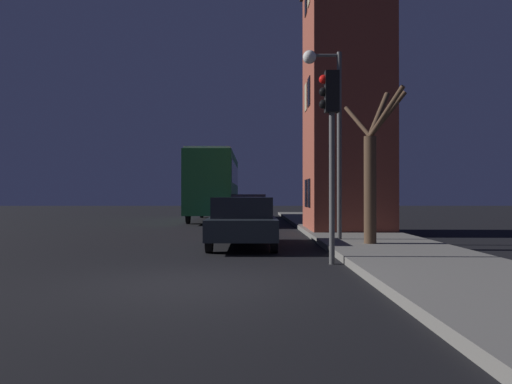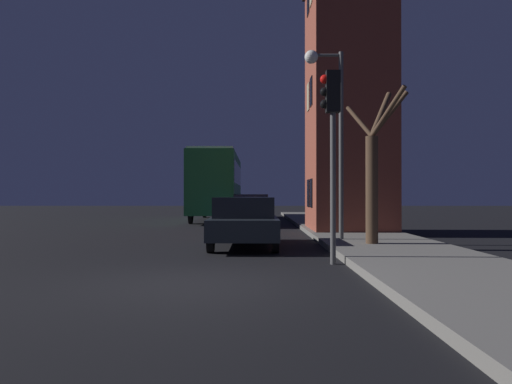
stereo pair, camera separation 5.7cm
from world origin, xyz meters
name	(u,v)px [view 1 (the left image)]	position (x,y,z in m)	size (l,w,h in m)	color
ground_plane	(190,284)	(0.00, 0.00, 0.00)	(120.00, 120.00, 0.00)	black
sidewalk	(466,278)	(4.70, 0.00, 0.09)	(3.31, 60.00, 0.17)	#605E59
brick_building	(346,100)	(4.75, 11.14, 5.23)	(3.25, 4.26, 10.08)	brown
streetlamp	(328,110)	(3.34, 6.57, 4.08)	(1.17, 0.41, 5.71)	#4C4C4C
traffic_light	(330,125)	(2.75, 2.33, 3.01)	(0.43, 0.24, 4.19)	#4C4C4C
bare_tree	(372,171)	(4.35, 5.22, 2.16)	(1.52, 2.03, 4.33)	#473323
bus	(215,181)	(-1.16, 20.87, 2.29)	(2.43, 10.74, 3.88)	#1E6B33
car_near_lane	(243,221)	(0.78, 5.91, 0.76)	(1.86, 4.70, 1.44)	black
car_mid_lane	(249,209)	(0.87, 15.71, 0.81)	(1.80, 4.52, 1.53)	navy
car_far_lane	(248,206)	(0.79, 23.95, 0.77)	(1.87, 3.92, 1.51)	beige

